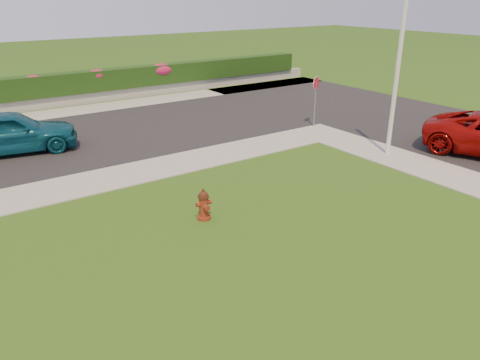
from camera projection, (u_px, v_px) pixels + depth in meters
ground at (378, 289)px, 9.51m from camera, size 120.00×120.00×0.00m
curb_corner at (319, 133)px, 20.07m from camera, size 2.00×2.00×0.04m
sidewalk_beyond at (63, 113)px, 23.44m from camera, size 34.00×2.00×0.04m
retaining_wall at (54, 102)px, 24.47m from camera, size 34.00×0.40×0.60m
hedge at (51, 85)px, 24.23m from camera, size 32.00×0.90×1.10m
fire_hydrant at (204, 205)px, 12.32m from camera, size 0.44×0.41×0.86m
sedan_teal at (10, 132)px, 17.24m from camera, size 4.94×2.71×1.59m
utility_pole at (396, 82)px, 16.42m from camera, size 0.16×0.16×5.41m
stop_sign at (316, 90)px, 20.39m from camera, size 0.58×0.25×2.26m
flower_clump_d at (34, 80)px, 23.58m from camera, size 1.04×0.67×0.52m
flower_clump_e at (97, 75)px, 25.32m from camera, size 1.16×0.75×0.58m
flower_clump_f at (161, 70)px, 27.37m from camera, size 1.48×0.95×0.74m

